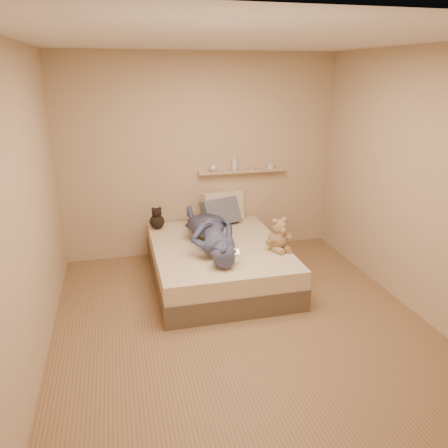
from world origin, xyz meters
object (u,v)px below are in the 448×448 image
object	(u,v)px
pillow_grey	(221,212)
wall_shelf	(243,171)
bed	(218,262)
pillow_cream	(223,206)
game_console	(232,252)
teddy_bear	(279,237)
dark_plush	(157,219)
person	(210,231)

from	to	relation	value
pillow_grey	wall_shelf	size ratio (longest dim) A/B	0.42
bed	pillow_cream	bearing A→B (deg)	72.71
game_console	teddy_bear	bearing A→B (deg)	22.72
bed	dark_plush	size ratio (longest dim) A/B	6.56
bed	pillow_grey	bearing A→B (deg)	74.08
teddy_bear	pillow_cream	distance (m)	1.19
game_console	pillow_grey	bearing A→B (deg)	81.88
pillow_cream	person	world-z (taller)	pillow_cream
pillow_grey	game_console	bearing A→B (deg)	-98.12
bed	pillow_grey	distance (m)	0.82
person	game_console	bearing A→B (deg)	102.73
dark_plush	bed	bearing A→B (deg)	-49.06
game_console	dark_plush	size ratio (longest dim) A/B	0.55
teddy_bear	pillow_grey	distance (m)	1.08
game_console	pillow_grey	distance (m)	1.26
pillow_cream	teddy_bear	bearing A→B (deg)	-72.17
game_console	pillow_grey	xyz separation A→B (m)	(0.18, 1.25, 0.04)
pillow_cream	wall_shelf	size ratio (longest dim) A/B	0.46
pillow_cream	pillow_grey	size ratio (longest dim) A/B	1.10
dark_plush	wall_shelf	bearing A→B (deg)	8.78
game_console	dark_plush	bearing A→B (deg)	116.76
bed	pillow_grey	xyz separation A→B (m)	(0.20, 0.69, 0.40)
game_console	wall_shelf	world-z (taller)	wall_shelf
pillow_cream	pillow_grey	bearing A→B (deg)	-113.70
person	wall_shelf	size ratio (longest dim) A/B	1.23
dark_plush	game_console	bearing A→B (deg)	-63.24
teddy_bear	person	distance (m)	0.78
game_console	person	distance (m)	0.56
teddy_bear	pillow_cream	xyz separation A→B (m)	(-0.37, 1.14, 0.04)
dark_plush	pillow_grey	xyz separation A→B (m)	(0.83, -0.04, 0.05)
pillow_grey	wall_shelf	world-z (taller)	wall_shelf
dark_plush	person	world-z (taller)	person
teddy_bear	person	xyz separation A→B (m)	(-0.72, 0.30, 0.02)
bed	dark_plush	distance (m)	1.02
pillow_cream	wall_shelf	world-z (taller)	wall_shelf
game_console	wall_shelf	distance (m)	1.65
bed	wall_shelf	xyz separation A→B (m)	(0.55, 0.91, 0.88)
teddy_bear	wall_shelf	bearing A→B (deg)	93.48
teddy_bear	dark_plush	distance (m)	1.63
bed	game_console	xyz separation A→B (m)	(0.02, -0.56, 0.36)
bed	teddy_bear	size ratio (longest dim) A/B	5.00
pillow_grey	person	world-z (taller)	same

